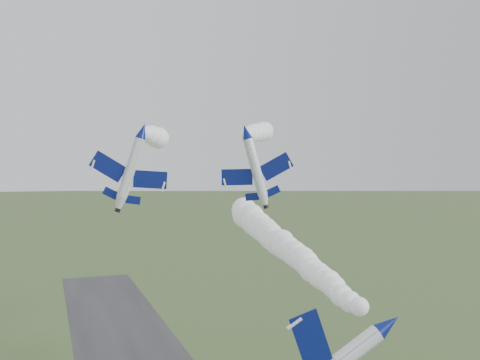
# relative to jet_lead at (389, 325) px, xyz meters

# --- Properties ---
(jet_lead) EXTENTS (6.16, 12.88, 8.95)m
(jet_lead) POSITION_rel_jet_lead_xyz_m (0.00, 0.00, 0.00)
(jet_lead) COLOR white
(smoke_trail_jet_lead) EXTENTS (13.72, 64.47, 5.05)m
(smoke_trail_jet_lead) POSITION_rel_jet_lead_xyz_m (5.78, 34.91, 2.12)
(smoke_trail_jet_lead) COLOR white
(jet_pair_left) EXTENTS (9.66, 11.82, 3.81)m
(jet_pair_left) POSITION_rel_jet_lead_xyz_m (-14.93, 31.38, 17.78)
(jet_pair_left) COLOR white
(smoke_trail_jet_pair_left) EXTENTS (18.83, 58.62, 4.59)m
(smoke_trail_jet_pair_left) POSITION_rel_jet_lead_xyz_m (-7.28, 63.09, 19.03)
(smoke_trail_jet_pair_left) COLOR white
(jet_pair_right) EXTENTS (9.82, 11.66, 3.71)m
(jet_pair_right) POSITION_rel_jet_lead_xyz_m (-0.29, 32.89, 18.07)
(jet_pair_right) COLOR white
(smoke_trail_jet_pair_right) EXTENTS (28.73, 60.53, 4.63)m
(smoke_trail_jet_pair_right) POSITION_rel_jet_lead_xyz_m (14.28, 64.62, 20.29)
(smoke_trail_jet_pair_right) COLOR white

